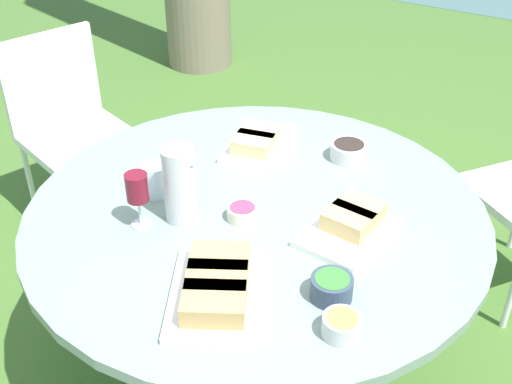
% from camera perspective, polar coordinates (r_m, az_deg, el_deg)
% --- Properties ---
extents(ground_plane, '(40.00, 40.00, 0.00)m').
position_cam_1_polar(ground_plane, '(2.45, -0.00, -14.98)').
color(ground_plane, '#446B2B').
extents(dining_table, '(1.42, 1.42, 0.70)m').
position_cam_1_polar(dining_table, '(2.03, -0.00, -3.47)').
color(dining_table, '#4C4C51').
rests_on(dining_table, ground_plane).
extents(chair_near_left, '(0.53, 0.54, 0.89)m').
position_cam_1_polar(chair_near_left, '(3.00, -16.33, 6.27)').
color(chair_near_left, white).
rests_on(chair_near_left, ground_plane).
extents(water_pitcher, '(0.11, 0.10, 0.24)m').
position_cam_1_polar(water_pitcher, '(1.88, -6.78, 0.67)').
color(water_pitcher, silver).
rests_on(water_pitcher, dining_table).
extents(wine_glass, '(0.07, 0.07, 0.18)m').
position_cam_1_polar(wine_glass, '(1.86, -10.52, 0.20)').
color(wine_glass, silver).
rests_on(wine_glass, dining_table).
extents(platter_bread_main, '(0.23, 0.31, 0.07)m').
position_cam_1_polar(platter_bread_main, '(1.88, 8.42, -2.76)').
color(platter_bread_main, white).
rests_on(platter_bread_main, dining_table).
extents(platter_charcuterie, '(0.38, 0.42, 0.08)m').
position_cam_1_polar(platter_charcuterie, '(1.65, -3.50, -8.38)').
color(platter_charcuterie, white).
rests_on(platter_charcuterie, dining_table).
extents(platter_sandwich_side, '(0.27, 0.35, 0.07)m').
position_cam_1_polar(platter_sandwich_side, '(2.27, 0.15, 4.50)').
color(platter_sandwich_side, white).
rests_on(platter_sandwich_side, dining_table).
extents(bowl_fries, '(0.10, 0.10, 0.06)m').
position_cam_1_polar(bowl_fries, '(1.57, 7.63, -11.63)').
color(bowl_fries, silver).
rests_on(bowl_fries, dining_table).
extents(bowl_salad, '(0.11, 0.11, 0.06)m').
position_cam_1_polar(bowl_salad, '(1.66, 6.74, -8.35)').
color(bowl_salad, '#334256').
rests_on(bowl_salad, dining_table).
extents(bowl_olives, '(0.13, 0.13, 0.06)m').
position_cam_1_polar(bowl_olives, '(2.24, 8.23, 3.69)').
color(bowl_olives, silver).
rests_on(bowl_olives, dining_table).
extents(bowl_dip_red, '(0.09, 0.09, 0.04)m').
position_cam_1_polar(bowl_dip_red, '(1.92, -1.21, -1.80)').
color(bowl_dip_red, beige).
rests_on(bowl_dip_red, dining_table).
extents(cup_water_near, '(0.08, 0.08, 0.11)m').
position_cam_1_polar(cup_water_near, '(2.04, -8.98, 1.04)').
color(cup_water_near, silver).
rests_on(cup_water_near, dining_table).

